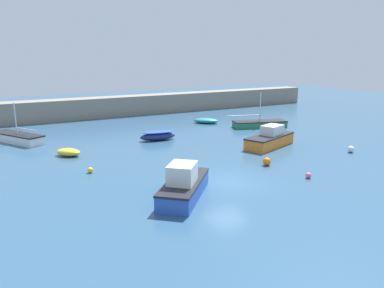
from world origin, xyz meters
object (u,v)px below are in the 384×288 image
Objects in this scene: cabin_cruiser_white at (184,185)px; mooring_buoy_orange at (267,161)px; motorboat_grey_hull at (270,139)px; sailboat_short_mast at (260,124)px; mooring_buoy_yellow at (90,170)px; mooring_buoy_pink at (308,175)px; rowboat_with_red_cover at (158,136)px; fishing_dinghy_green at (68,152)px; mooring_buoy_white at (351,149)px; sailboat_twin_hulled at (18,138)px; rowboat_white_midwater at (206,121)px.

cabin_cruiser_white is 8.74× the size of mooring_buoy_orange.
cabin_cruiser_white reaches higher than mooring_buoy_orange.
sailboat_short_mast is (4.95, 7.35, -0.29)m from motorboat_grey_hull.
cabin_cruiser_white is 13.54× the size of mooring_buoy_yellow.
motorboat_grey_hull is at bearing 65.05° from mooring_buoy_pink.
mooring_buoy_yellow is at bearing 68.00° from cabin_cruiser_white.
cabin_cruiser_white reaches higher than rowboat_with_red_cover.
mooring_buoy_white is (20.07, -10.17, -0.03)m from fishing_dinghy_green.
fishing_dinghy_green is 0.39× the size of sailboat_twin_hulled.
cabin_cruiser_white is 16.56m from mooring_buoy_white.
fishing_dinghy_green reaches higher than mooring_buoy_white.
mooring_buoy_pink is at bearing -159.30° from mooring_buoy_white.
motorboat_grey_hull is at bearing -152.35° from sailboat_twin_hulled.
fishing_dinghy_green is 5.17m from mooring_buoy_yellow.
rowboat_white_midwater reaches higher than mooring_buoy_pink.
rowboat_with_red_cover is at bearing 104.25° from mooring_buoy_pink.
mooring_buoy_pink is (3.76, -14.81, -0.25)m from rowboat_with_red_cover.
mooring_buoy_white is 1.44× the size of mooring_buoy_pink.
rowboat_with_red_cover is 15.28m from mooring_buoy_pink.
fishing_dinghy_green is 22.50m from mooring_buoy_white.
motorboat_grey_hull is at bearing 46.81° from mooring_buoy_orange.
motorboat_grey_hull is 9.85× the size of mooring_buoy_orange.
mooring_buoy_pink is (11.81, -8.01, -0.00)m from mooring_buoy_yellow.
mooring_buoy_white is at bearing -3.55° from mooring_buoy_orange.
motorboat_grey_hull is 2.53× the size of fishing_dinghy_green.
rowboat_with_red_cover reaches higher than mooring_buoy_yellow.
mooring_buoy_yellow is at bearing -142.54° from sailboat_short_mast.
rowboat_white_midwater is 17.47m from mooring_buoy_orange.
sailboat_twin_hulled is 12.63m from mooring_buoy_yellow.
cabin_cruiser_white is 23.36m from rowboat_white_midwater.
mooring_buoy_yellow is (-20.42, -7.20, -0.18)m from sailboat_short_mast.
fishing_dinghy_green is at bearing 132.68° from mooring_buoy_pink.
mooring_buoy_white reaches higher than mooring_buoy_yellow.
rowboat_white_midwater reaches higher than mooring_buoy_white.
mooring_buoy_orange is (11.39, -4.50, 0.10)m from mooring_buoy_yellow.
mooring_buoy_yellow is (3.30, -12.19, -0.24)m from sailboat_twin_hulled.
sailboat_twin_hulled is (-23.72, 4.98, 0.06)m from sailboat_short_mast.
rowboat_with_red_cover is at bearing -103.86° from rowboat_white_midwater.
sailboat_short_mast is (17.11, 14.21, -0.34)m from cabin_cruiser_white.
rowboat_with_red_cover is (-8.57, -5.38, 0.15)m from rowboat_white_midwater.
motorboat_grey_hull is at bearing -17.82° from cabin_cruiser_white.
mooring_buoy_white is at bearing 20.70° from mooring_buoy_pink.
rowboat_white_midwater is 19.93m from sailboat_twin_hulled.
rowboat_white_midwater is at bearing 100.29° from mooring_buoy_white.
mooring_buoy_yellow is (0.33, -5.16, -0.11)m from fishing_dinghy_green.
sailboat_twin_hulled reaches higher than motorboat_grey_hull.
sailboat_short_mast is 11.28× the size of mooring_buoy_orange.
sailboat_short_mast reaches higher than motorboat_grey_hull.
sailboat_short_mast is 17.48m from mooring_buoy_pink.
rowboat_white_midwater is 0.53× the size of sailboat_twin_hulled.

